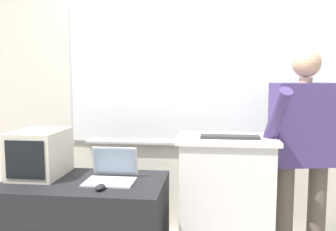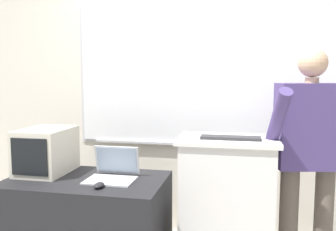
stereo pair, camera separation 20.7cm
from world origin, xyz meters
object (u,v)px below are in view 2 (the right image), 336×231
side_desk (88,227)px  laptop (114,169)px  wireless_keyboard (231,138)px  lectern_podium (227,208)px  person_presenter (309,147)px  crt_monitor (46,151)px  computer_mouse_by_laptop (99,185)px

side_desk → laptop: (0.19, 0.05, 0.42)m
side_desk → wireless_keyboard: size_ratio=2.77×
lectern_podium → wireless_keyboard: 0.51m
person_presenter → laptop: 1.37m
person_presenter → crt_monitor: person_presenter is taller
person_presenter → wireless_keyboard: person_presenter is taller
side_desk → wireless_keyboard: wireless_keyboard is taller
computer_mouse_by_laptop → crt_monitor: bearing=152.9°
wireless_keyboard → computer_mouse_by_laptop: wireless_keyboard is taller
lectern_podium → person_presenter: person_presenter is taller
lectern_podium → computer_mouse_by_laptop: size_ratio=10.01×
laptop → crt_monitor: crt_monitor is taller
side_desk → crt_monitor: 0.63m
side_desk → wireless_keyboard: bearing=6.8°
laptop → computer_mouse_by_laptop: size_ratio=3.30×
person_presenter → crt_monitor: size_ratio=3.70×
lectern_podium → wireless_keyboard: (0.02, -0.05, 0.51)m
wireless_keyboard → computer_mouse_by_laptop: 0.91m
wireless_keyboard → crt_monitor: (-1.34, -0.03, -0.14)m
wireless_keyboard → crt_monitor: crt_monitor is taller
side_desk → laptop: size_ratio=3.33×
computer_mouse_by_laptop → laptop: bearing=85.9°
wireless_keyboard → crt_monitor: bearing=-178.7°
lectern_podium → side_desk: size_ratio=0.91×
side_desk → crt_monitor: bearing=166.0°
lectern_podium → side_desk: (-0.96, -0.17, -0.15)m
lectern_podium → crt_monitor: bearing=-176.3°
crt_monitor → wireless_keyboard: bearing=1.3°
person_presenter → side_desk: bearing=-179.7°
laptop → computer_mouse_by_laptop: (-0.02, -0.23, -0.05)m
laptop → wireless_keyboard: (0.80, 0.07, 0.24)m
laptop → computer_mouse_by_laptop: laptop is taller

